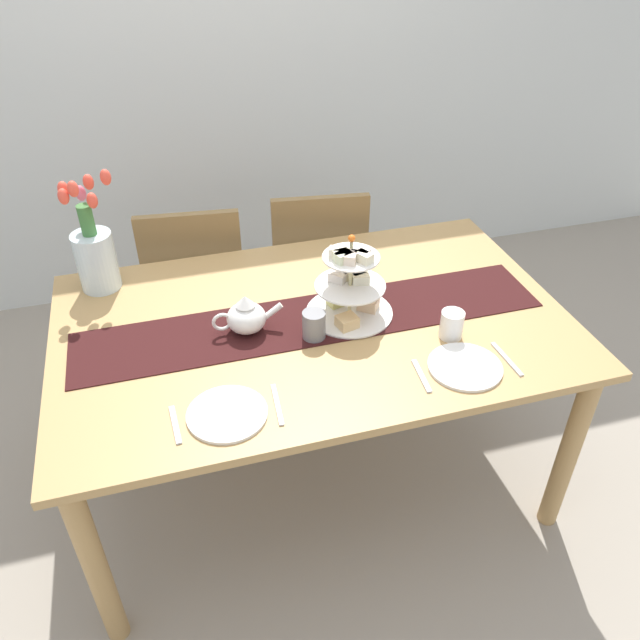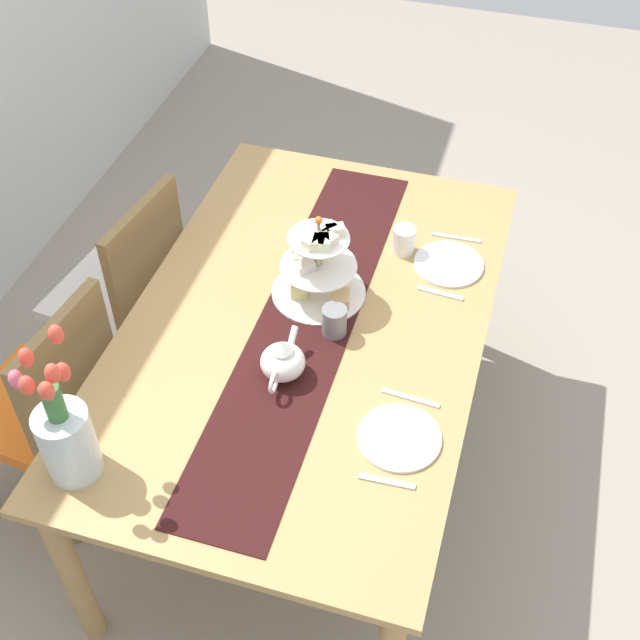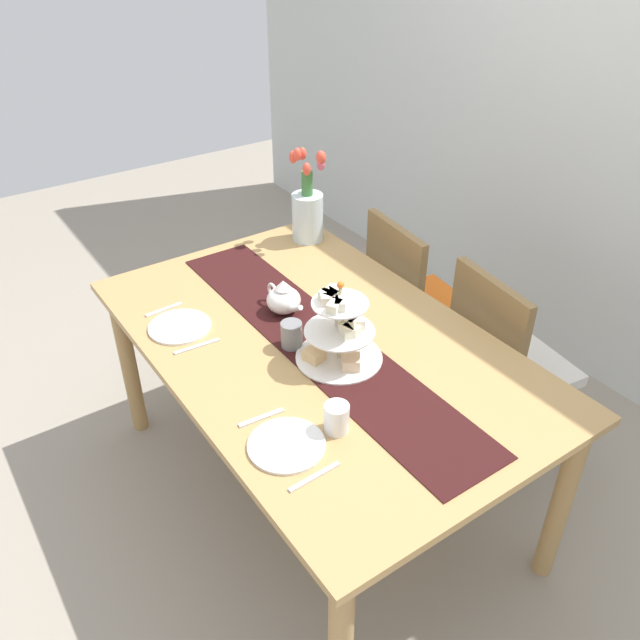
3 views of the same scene
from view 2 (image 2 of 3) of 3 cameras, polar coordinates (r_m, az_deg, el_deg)
The scene contains 16 objects.
ground_plane at distance 3.16m, azimuth -0.76°, elevation -10.00°, with size 8.00×8.00×0.00m, color gray.
dining_table at distance 2.63m, azimuth -0.90°, elevation -1.54°, with size 1.73×1.08×0.77m.
chair_left at distance 2.84m, azimuth -18.00°, elevation -5.35°, with size 0.47×0.47×0.91m.
chair_right at distance 3.15m, azimuth -13.08°, elevation 2.16°, with size 0.47×0.47×0.91m.
table_runner at distance 2.56m, azimuth -1.02°, elevation -0.03°, with size 1.60×0.29×0.00m, color black.
tiered_cake_stand at distance 2.58m, azimuth -0.08°, elevation 3.62°, with size 0.30×0.30×0.30m.
teapot at distance 2.37m, azimuth -2.58°, elevation -2.83°, with size 0.24×0.13×0.14m.
tulip_vase at distance 2.19m, azimuth -17.09°, elevation -7.50°, with size 0.18×0.17×0.44m.
dinner_plate_left at distance 2.28m, azimuth 5.45°, elevation -8.03°, with size 0.23×0.23×0.01m, color white.
fork_left at distance 2.19m, azimuth 4.60°, elevation -10.98°, with size 0.02×0.15×0.01m, color silver.
knife_left at distance 2.37m, azimuth 6.23°, elevation -5.35°, with size 0.01×0.17×0.01m, color silver.
dinner_plate_right at distance 2.78m, azimuth 8.82°, elevation 3.82°, with size 0.23×0.23×0.01m, color white.
fork_right at distance 2.67m, azimuth 8.26°, elevation 1.82°, with size 0.02×0.15×0.01m, color silver.
knife_right at distance 2.89m, azimuth 9.33°, elevation 5.60°, with size 0.01×0.17×0.01m, color silver.
mug_grey at distance 2.49m, azimuth 0.99°, elevation -0.05°, with size 0.08×0.08×0.10m, color slate.
mug_white_text at distance 2.79m, azimuth 5.78°, elevation 5.47°, with size 0.08×0.08×0.10m, color white.
Camera 2 is at (-1.71, -0.55, 2.60)m, focal length 46.65 mm.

